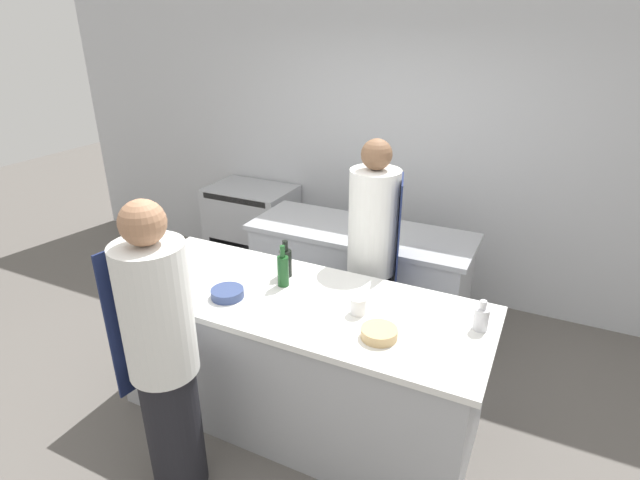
{
  "coord_description": "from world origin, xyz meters",
  "views": [
    {
      "loc": [
        1.33,
        -2.36,
        2.53
      ],
      "look_at": [
        0.0,
        0.35,
        1.19
      ],
      "focal_mm": 28.0,
      "sensor_mm": 36.0,
      "label": 1
    }
  ],
  "objects_px": {
    "bottle_olive_oil": "(176,276)",
    "bowl_prep_small": "(379,333)",
    "bottle_vinegar": "(481,318)",
    "oven_range": "(253,229)",
    "bowl_mixing_large": "(227,293)",
    "cup": "(358,306)",
    "chef_at_stove": "(372,260)",
    "bottle_cooking_oil": "(283,270)",
    "bottle_wine": "(286,262)",
    "chef_at_prep_near": "(163,358)"
  },
  "relations": [
    {
      "from": "bottle_wine",
      "to": "bottle_olive_oil",
      "type": "bearing_deg",
      "value": -135.93
    },
    {
      "from": "bottle_olive_oil",
      "to": "bowl_prep_small",
      "type": "bearing_deg",
      "value": 3.89
    },
    {
      "from": "bottle_wine",
      "to": "oven_range",
      "type": "bearing_deg",
      "value": 130.18
    },
    {
      "from": "bottle_vinegar",
      "to": "bottle_cooking_oil",
      "type": "relative_size",
      "value": 0.64
    },
    {
      "from": "oven_range",
      "to": "cup",
      "type": "distance_m",
      "value": 2.67
    },
    {
      "from": "bottle_olive_oil",
      "to": "bottle_vinegar",
      "type": "bearing_deg",
      "value": 12.99
    },
    {
      "from": "oven_range",
      "to": "chef_at_prep_near",
      "type": "relative_size",
      "value": 0.52
    },
    {
      "from": "oven_range",
      "to": "chef_at_prep_near",
      "type": "bearing_deg",
      "value": -66.07
    },
    {
      "from": "cup",
      "to": "bottle_olive_oil",
      "type": "bearing_deg",
      "value": -166.68
    },
    {
      "from": "chef_at_prep_near",
      "to": "cup",
      "type": "relative_size",
      "value": 16.94
    },
    {
      "from": "oven_range",
      "to": "bottle_vinegar",
      "type": "bearing_deg",
      "value": -32.03
    },
    {
      "from": "bottle_olive_oil",
      "to": "cup",
      "type": "relative_size",
      "value": 2.72
    },
    {
      "from": "chef_at_stove",
      "to": "bottle_vinegar",
      "type": "distance_m",
      "value": 1.06
    },
    {
      "from": "bowl_mixing_large",
      "to": "cup",
      "type": "bearing_deg",
      "value": 12.84
    },
    {
      "from": "bowl_prep_small",
      "to": "cup",
      "type": "relative_size",
      "value": 1.92
    },
    {
      "from": "bottle_cooking_oil",
      "to": "oven_range",
      "type": "bearing_deg",
      "value": 129.12
    },
    {
      "from": "bottle_vinegar",
      "to": "bottle_wine",
      "type": "height_order",
      "value": "bottle_wine"
    },
    {
      "from": "bottle_wine",
      "to": "bowl_mixing_large",
      "type": "height_order",
      "value": "bottle_wine"
    },
    {
      "from": "bowl_mixing_large",
      "to": "bottle_cooking_oil",
      "type": "bearing_deg",
      "value": 50.52
    },
    {
      "from": "bottle_vinegar",
      "to": "oven_range",
      "type": "bearing_deg",
      "value": 147.97
    },
    {
      "from": "chef_at_stove",
      "to": "bottle_cooking_oil",
      "type": "bearing_deg",
      "value": -46.62
    },
    {
      "from": "oven_range",
      "to": "chef_at_stove",
      "type": "xyz_separation_m",
      "value": [
        1.73,
        -1.02,
        0.45
      ]
    },
    {
      "from": "chef_at_stove",
      "to": "bottle_vinegar",
      "type": "xyz_separation_m",
      "value": [
        0.87,
        -0.6,
        0.1
      ]
    },
    {
      "from": "chef_at_prep_near",
      "to": "oven_range",
      "type": "bearing_deg",
      "value": 33.16
    },
    {
      "from": "oven_range",
      "to": "bowl_prep_small",
      "type": "relative_size",
      "value": 4.58
    },
    {
      "from": "oven_range",
      "to": "cup",
      "type": "xyz_separation_m",
      "value": [
        1.92,
        -1.78,
        0.53
      ]
    },
    {
      "from": "bowl_mixing_large",
      "to": "cup",
      "type": "relative_size",
      "value": 1.96
    },
    {
      "from": "bottle_cooking_oil",
      "to": "bowl_mixing_large",
      "type": "bearing_deg",
      "value": -129.48
    },
    {
      "from": "chef_at_stove",
      "to": "bottle_wine",
      "type": "height_order",
      "value": "chef_at_stove"
    },
    {
      "from": "chef_at_prep_near",
      "to": "bottle_olive_oil",
      "type": "relative_size",
      "value": 6.24
    },
    {
      "from": "bowl_mixing_large",
      "to": "bowl_prep_small",
      "type": "height_order",
      "value": "bowl_prep_small"
    },
    {
      "from": "bottle_olive_oil",
      "to": "bowl_prep_small",
      "type": "height_order",
      "value": "bottle_olive_oil"
    },
    {
      "from": "bottle_olive_oil",
      "to": "bottle_vinegar",
      "type": "height_order",
      "value": "bottle_olive_oil"
    },
    {
      "from": "bowl_mixing_large",
      "to": "oven_range",
      "type": "bearing_deg",
      "value": 119.81
    },
    {
      "from": "bottle_olive_oil",
      "to": "bottle_wine",
      "type": "bearing_deg",
      "value": 44.07
    },
    {
      "from": "bottle_vinegar",
      "to": "cup",
      "type": "distance_m",
      "value": 0.69
    },
    {
      "from": "chef_at_stove",
      "to": "cup",
      "type": "bearing_deg",
      "value": -2.3
    },
    {
      "from": "bottle_wine",
      "to": "bowl_mixing_large",
      "type": "relative_size",
      "value": 1.25
    },
    {
      "from": "bottle_wine",
      "to": "bowl_prep_small",
      "type": "xyz_separation_m",
      "value": [
        0.81,
        -0.41,
        -0.07
      ]
    },
    {
      "from": "chef_at_prep_near",
      "to": "bottle_olive_oil",
      "type": "height_order",
      "value": "chef_at_prep_near"
    },
    {
      "from": "chef_at_stove",
      "to": "bottle_olive_oil",
      "type": "distance_m",
      "value": 1.39
    },
    {
      "from": "bowl_prep_small",
      "to": "cup",
      "type": "height_order",
      "value": "cup"
    },
    {
      "from": "oven_range",
      "to": "bottle_cooking_oil",
      "type": "distance_m",
      "value": 2.23
    },
    {
      "from": "cup",
      "to": "bowl_mixing_large",
      "type": "bearing_deg",
      "value": -167.16
    },
    {
      "from": "bowl_prep_small",
      "to": "bottle_cooking_oil",
      "type": "bearing_deg",
      "value": 159.69
    },
    {
      "from": "chef_at_stove",
      "to": "bowl_prep_small",
      "type": "relative_size",
      "value": 8.97
    },
    {
      "from": "bottle_wine",
      "to": "cup",
      "type": "distance_m",
      "value": 0.66
    },
    {
      "from": "bottle_wine",
      "to": "bowl_prep_small",
      "type": "height_order",
      "value": "bottle_wine"
    },
    {
      "from": "chef_at_stove",
      "to": "bottle_vinegar",
      "type": "height_order",
      "value": "chef_at_stove"
    },
    {
      "from": "chef_at_prep_near",
      "to": "bottle_olive_oil",
      "type": "bearing_deg",
      "value": 42.63
    }
  ]
}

